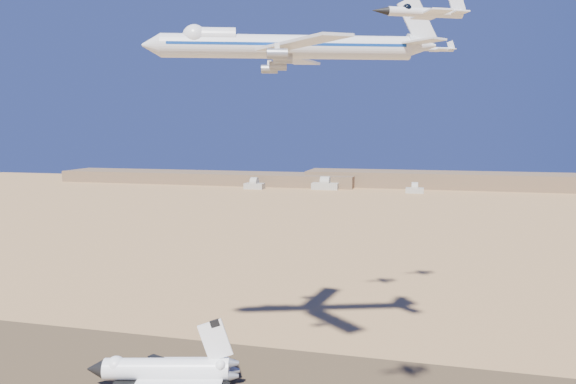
% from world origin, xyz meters
% --- Properties ---
extents(ground, '(1200.00, 1200.00, 0.00)m').
position_xyz_m(ground, '(0.00, 0.00, 0.00)').
color(ground, '#AA7C4B').
rests_on(ground, ground).
extents(runway, '(600.00, 50.00, 0.06)m').
position_xyz_m(runway, '(0.00, 0.00, 0.03)').
color(runway, brown).
rests_on(runway, ground).
extents(ridgeline, '(960.00, 90.00, 18.00)m').
position_xyz_m(ridgeline, '(65.32, 527.31, 7.63)').
color(ridgeline, brown).
rests_on(ridgeline, ground).
extents(hangars, '(200.50, 29.50, 30.00)m').
position_xyz_m(hangars, '(-64.00, 478.43, 4.83)').
color(hangars, '#AAA797').
rests_on(hangars, ground).
extents(shuttle, '(41.01, 31.61, 20.09)m').
position_xyz_m(shuttle, '(-9.63, -10.40, 5.40)').
color(shuttle, white).
rests_on(shuttle, runway).
extents(carrier_747, '(72.86, 53.92, 18.37)m').
position_xyz_m(carrier_747, '(20.11, -3.81, 90.37)').
color(carrier_747, silver).
extents(chase_jet_a, '(14.34, 8.99, 3.74)m').
position_xyz_m(chase_jet_a, '(56.04, -51.64, 87.70)').
color(chase_jet_a, silver).
extents(chase_jet_e, '(14.41, 9.13, 3.77)m').
position_xyz_m(chase_jet_e, '(40.69, 38.93, 94.08)').
color(chase_jet_e, silver).
extents(chase_jet_f, '(14.36, 8.95, 3.74)m').
position_xyz_m(chase_jet_f, '(57.83, 56.37, 96.39)').
color(chase_jet_f, silver).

